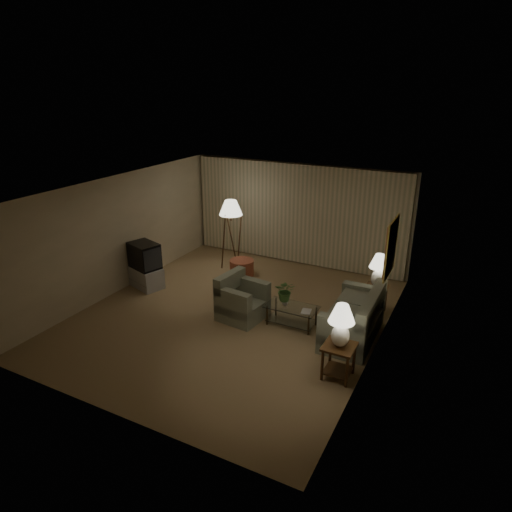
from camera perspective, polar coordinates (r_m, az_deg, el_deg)
The scene contains 16 objects.
ground at distance 9.80m, azimuth -2.91°, elevation -7.32°, with size 7.00×7.00×0.00m, color #927450.
room_shell at distance 10.36m, azimuth 1.20°, elevation 4.77°, with size 6.04×7.02×2.72m.
sofa at distance 9.00m, azimuth 11.99°, elevation -7.75°, with size 1.76×0.91×0.77m.
armchair at distance 9.50m, azimuth -1.67°, elevation -5.72°, with size 1.08×1.04×0.74m.
side_table_near at distance 7.83m, azimuth 10.30°, elevation -12.15°, with size 0.51×0.51×0.60m.
side_table_far at distance 10.06m, azimuth 14.78°, elevation -4.74°, with size 0.46×0.39×0.60m.
table_lamp_near at distance 7.50m, azimuth 10.62°, elevation -8.10°, with size 0.43×0.43×0.75m.
table_lamp_far at distance 9.81m, azimuth 15.12°, elevation -1.42°, with size 0.42×0.42×0.72m.
coffee_table at distance 9.30m, azimuth 4.48°, elevation -7.08°, with size 1.04×0.57×0.41m.
tv_cabinet at distance 11.26m, azimuth -13.54°, elevation -2.57°, with size 0.93×0.73×0.50m, color #9D9DA0.
crt_tv at distance 11.05m, azimuth -13.79°, elevation 0.06°, with size 0.83×0.70×0.61m, color black.
floor_lamp at distance 11.81m, azimuth -3.11°, elevation 2.83°, with size 0.60×0.60×1.84m.
ottoman at distance 11.62m, azimuth -1.79°, elevation -1.46°, with size 0.61×0.61×0.41m, color #9C5034.
vase at distance 9.26m, azimuth 3.66°, elevation -5.76°, with size 0.13×0.13×0.14m, color white.
flowers at distance 9.13m, azimuth 3.70°, elevation -4.14°, with size 0.40×0.35×0.44m, color #437433.
book at distance 9.07m, azimuth 5.72°, elevation -6.85°, with size 0.18×0.25×0.02m, color olive.
Camera 1 is at (4.37, -7.43, 4.65)m, focal length 32.00 mm.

